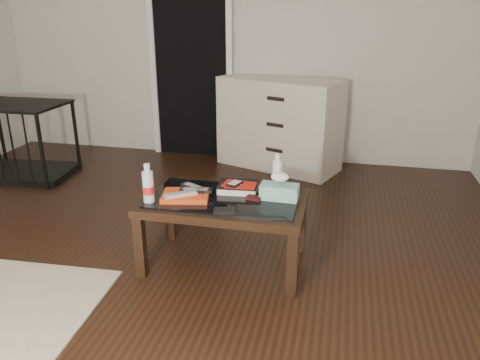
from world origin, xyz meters
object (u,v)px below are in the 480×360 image
object	(u,v)px
dresser	(279,124)
tissue_box	(279,192)
pet_crate	(22,153)
textbook	(238,187)
coffee_table	(224,207)
water_bottle_right	(277,172)
water_bottle_left	(148,183)

from	to	relation	value
dresser	tissue_box	distance (m)	1.97
dresser	pet_crate	world-z (taller)	dresser
pet_crate	tissue_box	world-z (taller)	pet_crate
pet_crate	textbook	bearing A→B (deg)	-30.02
tissue_box	dresser	bearing A→B (deg)	99.96
coffee_table	pet_crate	distance (m)	2.61
tissue_box	water_bottle_right	bearing A→B (deg)	105.80
dresser	water_bottle_right	bearing A→B (deg)	-60.98
dresser	water_bottle_right	size ratio (longest dim) A/B	5.46
textbook	water_bottle_right	bearing A→B (deg)	12.61
pet_crate	water_bottle_left	distance (m)	2.36
pet_crate	tissue_box	distance (m)	2.90
water_bottle_right	tissue_box	bearing A→B (deg)	-76.05
dresser	water_bottle_left	size ratio (longest dim) A/B	5.46
textbook	pet_crate	bearing A→B (deg)	151.62
pet_crate	tissue_box	size ratio (longest dim) A/B	4.17
pet_crate	water_bottle_right	world-z (taller)	pet_crate
water_bottle_left	tissue_box	size ratio (longest dim) A/B	1.03
pet_crate	dresser	bearing A→B (deg)	12.89
dresser	water_bottle_right	world-z (taller)	dresser
textbook	water_bottle_right	distance (m)	0.27
coffee_table	water_bottle_left	xyz separation A→B (m)	(-0.42, -0.17, 0.18)
coffee_table	pet_crate	size ratio (longest dim) A/B	1.04
water_bottle_right	pet_crate	bearing A→B (deg)	159.46
water_bottle_left	coffee_table	bearing A→B (deg)	21.31
dresser	tissue_box	xyz separation A→B (m)	(0.28, -1.95, 0.06)
water_bottle_right	tissue_box	size ratio (longest dim) A/B	1.03
coffee_table	water_bottle_right	size ratio (longest dim) A/B	4.20
water_bottle_left	water_bottle_right	world-z (taller)	same
pet_crate	textbook	xyz separation A→B (m)	(2.39, -1.06, 0.25)
water_bottle_left	textbook	bearing A→B (deg)	30.88
coffee_table	water_bottle_left	distance (m)	0.49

